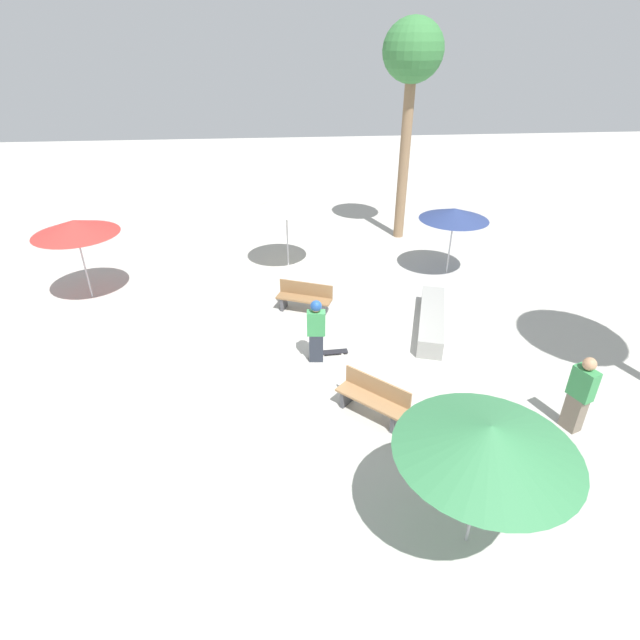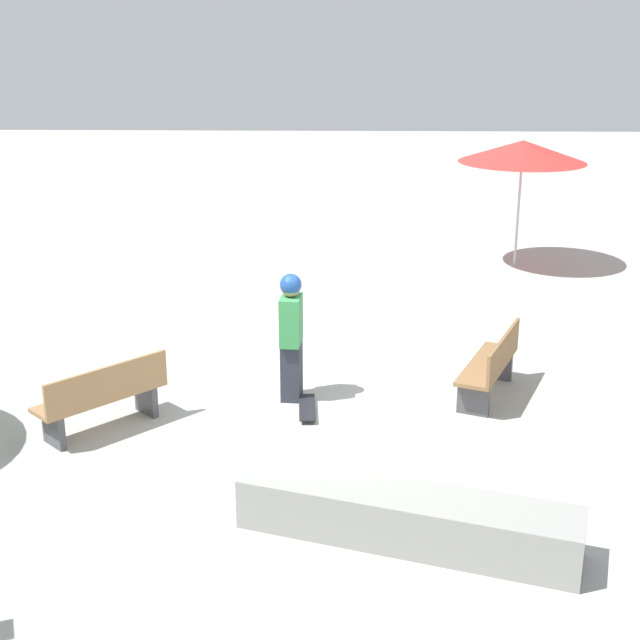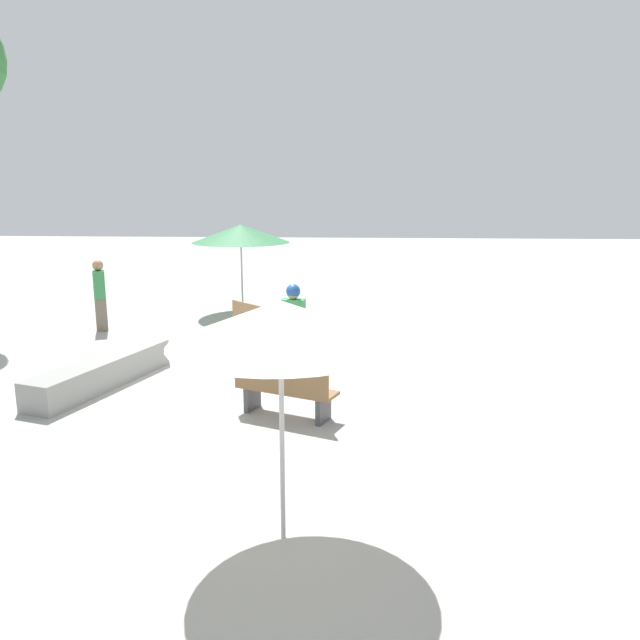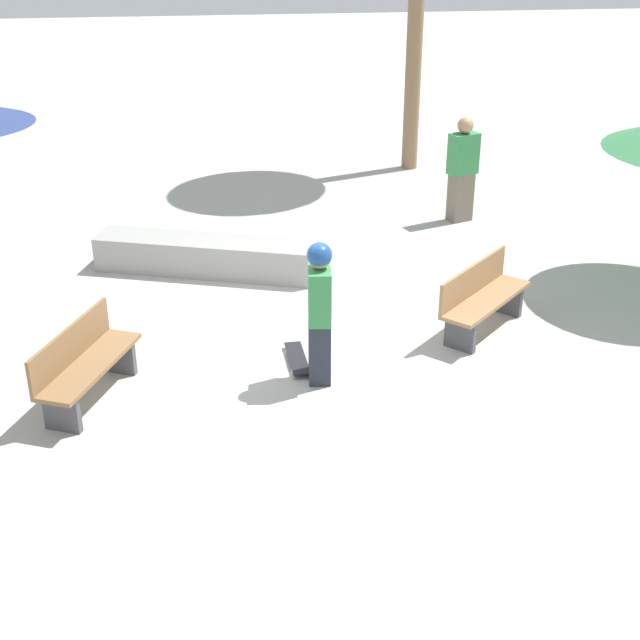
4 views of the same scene
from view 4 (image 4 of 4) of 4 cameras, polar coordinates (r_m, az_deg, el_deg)
name	(u,v)px [view 4 (image 4 of 4)]	position (r m, az deg, el deg)	size (l,w,h in m)	color
ground_plane	(264,343)	(10.94, -3.57, -1.46)	(60.00, 60.00, 0.00)	#B2AFA8
skater_main	(320,308)	(9.72, -0.03, 0.75)	(0.46, 0.28, 1.66)	#282D38
skateboard	(297,358)	(10.45, -1.47, -2.46)	(0.81, 0.24, 0.07)	black
concrete_ledge	(206,256)	(12.93, -7.32, 4.10)	(1.57, 3.22, 0.50)	gray
bench_near	(85,365)	(9.88, -14.83, -2.78)	(1.65, 1.02, 0.85)	#47474C
bench_far	(482,299)	(11.24, 10.32, 1.36)	(1.46, 1.43, 0.85)	#47474C
bystander_watching	(462,170)	(14.88, 9.09, 9.46)	(0.42, 0.53, 1.72)	#726656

